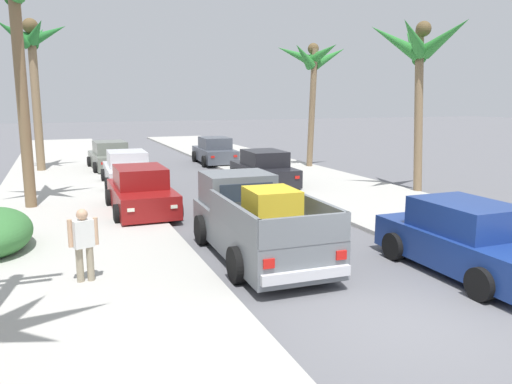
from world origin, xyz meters
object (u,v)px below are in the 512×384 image
object	(u,v)px
car_left_near	(264,170)
car_right_mid	(215,152)
car_right_near	(466,240)
car_left_far	(127,170)
palm_tree_right_fore	(421,52)
car_left_mid	(141,192)
pedestrian	(84,242)
palm_tree_left_fore	(313,64)
car_right_far	(110,157)
pickup_truck	(256,222)
palm_tree_left_back	(32,52)

from	to	relation	value
car_left_near	car_right_mid	world-z (taller)	same
car_right_near	car_right_mid	bearing A→B (deg)	88.94
car_left_far	palm_tree_right_fore	size ratio (longest dim) A/B	0.64
car_left_mid	pedestrian	bearing A→B (deg)	-108.47
car_left_mid	palm_tree_left_fore	world-z (taller)	palm_tree_left_fore
car_left_near	palm_tree_left_fore	distance (m)	7.78
car_right_far	pedestrian	distance (m)	17.11
car_right_near	car_left_far	distance (m)	14.66
palm_tree_left_fore	pickup_truck	bearing A→B (deg)	-122.57
palm_tree_left_fore	palm_tree_left_back	distance (m)	14.10
palm_tree_right_fore	palm_tree_left_back	size ratio (longest dim) A/B	0.88
car_right_near	car_left_mid	xyz separation A→B (m)	(-5.61, 8.29, 0.00)
pickup_truck	palm_tree_left_back	size ratio (longest dim) A/B	0.69
car_left_far	palm_tree_right_fore	xyz separation A→B (m)	(10.39, -5.64, 4.75)
palm_tree_left_back	car_left_near	bearing A→B (deg)	-41.92
car_right_mid	palm_tree_left_back	world-z (taller)	palm_tree_left_back
pickup_truck	pedestrian	distance (m)	3.96
pickup_truck	palm_tree_left_back	world-z (taller)	palm_tree_left_back
car_right_near	pedestrian	bearing A→B (deg)	164.69
car_left_mid	palm_tree_left_back	size ratio (longest dim) A/B	0.56
car_left_mid	pedestrian	world-z (taller)	pedestrian
car_right_near	car_right_far	bearing A→B (deg)	106.16
palm_tree_right_fore	pedestrian	world-z (taller)	palm_tree_right_fore
pickup_truck	palm_tree_left_fore	distance (m)	16.30
car_left_mid	car_left_far	size ratio (longest dim) A/B	0.99
palm_tree_left_back	pickup_truck	bearing A→B (deg)	-73.30
car_left_far	palm_tree_left_fore	world-z (taller)	palm_tree_left_fore
car_left_far	palm_tree_left_back	distance (m)	8.87
car_right_near	palm_tree_right_fore	bearing A→B (deg)	57.85
car_left_mid	car_left_near	bearing A→B (deg)	30.94
pickup_truck	car_left_near	size ratio (longest dim) A/B	1.22
car_left_near	palm_tree_right_fore	world-z (taller)	palm_tree_right_fore
car_right_far	pedestrian	bearing A→B (deg)	-97.20
car_right_near	palm_tree_right_fore	world-z (taller)	palm_tree_right_fore
car_right_near	pedestrian	world-z (taller)	pedestrian
car_left_mid	palm_tree_left_back	distance (m)	13.11
pickup_truck	palm_tree_left_fore	bearing A→B (deg)	57.43
car_left_near	palm_tree_left_back	xyz separation A→B (m)	(-9.03, 8.10, 5.28)
car_left_mid	car_right_mid	size ratio (longest dim) A/B	0.99
car_right_mid	palm_tree_left_fore	bearing A→B (deg)	-41.59
car_left_mid	pickup_truck	bearing A→B (deg)	-71.62
car_right_near	car_right_mid	xyz separation A→B (m)	(0.36, 19.72, 0.00)
palm_tree_left_back	pedestrian	xyz separation A→B (m)	(1.22, -17.73, -5.08)
pedestrian	car_left_near	bearing A→B (deg)	50.97
pickup_truck	car_left_far	size ratio (longest dim) A/B	1.22
palm_tree_left_fore	car_right_mid	bearing A→B (deg)	138.41
car_right_far	palm_tree_right_fore	xyz separation A→B (m)	(10.57, -11.06, 4.75)
pickup_truck	car_right_mid	bearing A→B (deg)	76.31
palm_tree_left_fore	palm_tree_left_back	size ratio (longest dim) A/B	0.87
pickup_truck	car_right_near	size ratio (longest dim) A/B	1.23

